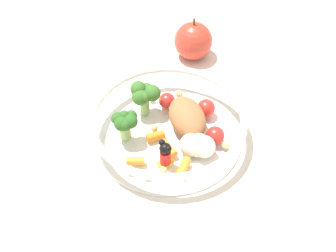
{
  "coord_description": "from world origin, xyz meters",
  "views": [
    {
      "loc": [
        0.49,
        -0.16,
        0.54
      ],
      "look_at": [
        0.01,
        -0.01,
        0.02
      ],
      "focal_mm": 54.15,
      "sensor_mm": 36.0,
      "label": 1
    }
  ],
  "objects": [
    {
      "name": "ground_plane",
      "position": [
        0.0,
        0.0,
        0.0
      ],
      "size": [
        2.4,
        2.4,
        0.0
      ],
      "primitive_type": "plane",
      "color": "silver"
    },
    {
      "name": "food_container",
      "position": [
        0.01,
        -0.01,
        0.03
      ],
      "size": [
        0.22,
        0.22,
        0.06
      ],
      "color": "white",
      "rests_on": "ground_plane"
    },
    {
      "name": "loose_apple",
      "position": [
        -0.16,
        0.08,
        0.03
      ],
      "size": [
        0.06,
        0.06,
        0.08
      ],
      "color": "#BC3828",
      "rests_on": "ground_plane"
    }
  ]
}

